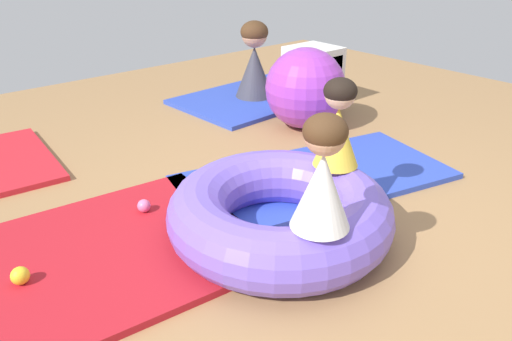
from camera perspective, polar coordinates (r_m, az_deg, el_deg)
name	(u,v)px	position (r m, az deg, el deg)	size (l,w,h in m)	color
ground_plane	(308,235)	(2.87, 5.92, -7.36)	(8.00, 8.00, 0.00)	#9E7549
gym_mat_near_left	(315,177)	(3.48, 6.75, -0.76)	(1.85, 0.90, 0.04)	#2D47B7
gym_mat_front	(92,259)	(2.77, -18.15, -9.50)	(1.66, 1.23, 0.04)	#B21923
gym_mat_far_left	(254,98)	(5.15, -0.18, 8.27)	(1.51, 1.04, 0.04)	#2D47B7
inflatable_cushion	(280,213)	(2.75, 2.71, -4.82)	(1.23, 1.23, 0.33)	#7056D1
child_in_white	(323,174)	(2.21, 7.60, -0.41)	(0.39, 0.39, 0.54)	white
child_in_yellow	(338,124)	(2.85, 9.30, 5.25)	(0.30, 0.30, 0.51)	yellow
adult_seated	(254,60)	(5.05, -0.18, 12.41)	(0.54, 0.54, 0.74)	#383842
play_ball_red	(211,172)	(3.42, -5.09, -0.13)	(0.07, 0.07, 0.07)	red
play_ball_pink	(144,206)	(3.06, -12.63, -3.94)	(0.08, 0.08, 0.08)	pink
play_ball_orange	(285,98)	(4.95, 3.32, 8.21)	(0.08, 0.08, 0.08)	orange
play_ball_yellow	(20,276)	(2.66, -25.26, -10.77)	(0.09, 0.09, 0.09)	yellow
exercise_ball_large	(305,88)	(4.34, 5.63, 9.28)	(0.69, 0.69, 0.69)	purple
storage_cube	(314,77)	(4.97, 6.66, 10.57)	(0.44, 0.44, 0.56)	silver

